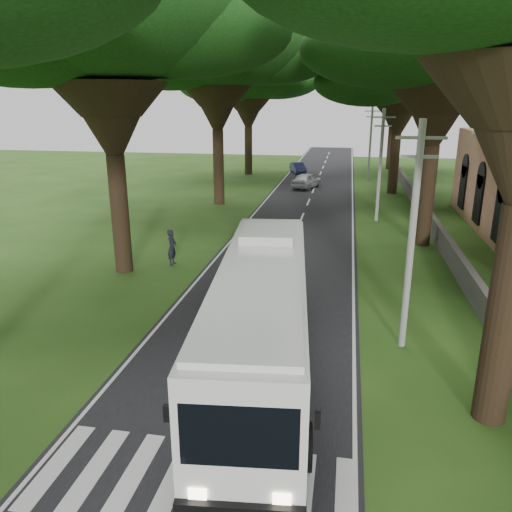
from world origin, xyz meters
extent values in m
plane|color=#264A15|center=(0.00, 0.00, 0.00)|extent=(140.00, 140.00, 0.00)
cube|color=black|center=(0.00, 25.00, 0.01)|extent=(8.00, 120.00, 0.04)
cube|color=silver|center=(0.00, -2.00, 0.00)|extent=(8.00, 3.00, 0.01)
cube|color=#383533|center=(9.00, 24.00, 0.60)|extent=(0.35, 50.00, 1.20)
cylinder|color=gray|center=(5.50, 6.00, 4.00)|extent=(0.24, 0.24, 8.00)
cube|color=gray|center=(5.50, 6.00, 7.40)|extent=(1.60, 0.10, 0.10)
cube|color=gray|center=(5.50, 6.00, 6.80)|extent=(1.20, 0.10, 0.10)
cylinder|color=gray|center=(5.50, 26.00, 4.00)|extent=(0.24, 0.24, 8.00)
cube|color=gray|center=(5.50, 26.00, 7.40)|extent=(1.60, 0.10, 0.10)
cube|color=gray|center=(5.50, 26.00, 6.80)|extent=(1.20, 0.10, 0.10)
cylinder|color=gray|center=(5.50, 46.00, 4.00)|extent=(0.24, 0.24, 8.00)
cube|color=gray|center=(5.50, 46.00, 7.40)|extent=(1.60, 0.10, 0.10)
cube|color=gray|center=(5.50, 46.00, 6.80)|extent=(1.20, 0.10, 0.10)
cylinder|color=black|center=(-8.00, 12.00, 2.99)|extent=(0.90, 0.90, 5.99)
cone|color=black|center=(-8.00, 12.00, 7.89)|extent=(3.20, 3.20, 3.80)
ellipsoid|color=black|center=(-8.00, 12.00, 12.30)|extent=(14.13, 14.13, 5.93)
cylinder|color=black|center=(-7.50, 30.00, 3.10)|extent=(0.90, 0.90, 6.20)
cone|color=black|center=(-7.50, 30.00, 8.10)|extent=(3.20, 3.20, 3.80)
ellipsoid|color=black|center=(-7.50, 30.00, 12.78)|extent=(16.11, 16.11, 6.77)
cylinder|color=black|center=(-8.50, 48.00, 2.78)|extent=(0.90, 0.90, 5.56)
cone|color=black|center=(-8.50, 48.00, 7.46)|extent=(3.20, 3.20, 3.80)
ellipsoid|color=black|center=(-8.50, 48.00, 11.36)|extent=(13.78, 13.78, 5.79)
cylinder|color=black|center=(7.50, 2.00, 3.05)|extent=(0.90, 0.90, 6.11)
cylinder|color=black|center=(8.00, 20.00, 3.01)|extent=(0.90, 0.90, 6.02)
cone|color=black|center=(8.00, 20.00, 7.92)|extent=(3.20, 3.20, 3.80)
ellipsoid|color=black|center=(8.00, 20.00, 12.38)|extent=(14.09, 14.09, 5.92)
cylinder|color=black|center=(7.50, 38.00, 2.75)|extent=(0.90, 0.90, 5.50)
cone|color=black|center=(7.50, 38.00, 7.40)|extent=(3.20, 3.20, 3.80)
ellipsoid|color=black|center=(7.50, 38.00, 11.22)|extent=(14.10, 14.10, 5.92)
cylinder|color=black|center=(8.50, 56.00, 2.95)|extent=(0.90, 0.90, 5.89)
cone|color=black|center=(8.50, 56.00, 7.79)|extent=(3.20, 3.20, 3.80)
ellipsoid|color=black|center=(8.50, 56.00, 12.10)|extent=(14.41, 14.41, 6.05)
cube|color=white|center=(0.80, 3.16, 2.04)|extent=(3.95, 12.95, 3.13)
cube|color=black|center=(0.77, 3.47, 2.50)|extent=(3.77, 10.63, 1.17)
cube|color=black|center=(0.80, 3.16, 0.53)|extent=(3.99, 13.00, 0.37)
cube|color=red|center=(0.80, 3.16, 1.33)|extent=(3.87, 11.69, 0.19)
cube|color=white|center=(0.80, 3.16, 3.68)|extent=(3.67, 12.30, 0.19)
cylinder|color=black|center=(-0.09, -1.20, 0.58)|extent=(0.49, 1.20, 1.17)
cylinder|color=black|center=(2.56, -0.93, 0.58)|extent=(0.49, 1.20, 1.17)
cylinder|color=black|center=(-0.93, 7.04, 0.58)|extent=(0.49, 1.20, 1.17)
cylinder|color=black|center=(1.71, 7.31, 0.58)|extent=(0.49, 1.20, 1.17)
imported|color=silver|center=(-0.80, 39.37, 0.79)|extent=(3.10, 4.79, 1.52)
imported|color=navy|center=(-2.77, 50.06, 0.65)|extent=(2.48, 4.02, 1.25)
imported|color=black|center=(-5.86, 13.45, 0.97)|extent=(0.49, 0.73, 1.94)
camera|label=1|loc=(3.23, -11.06, 8.57)|focal=35.00mm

